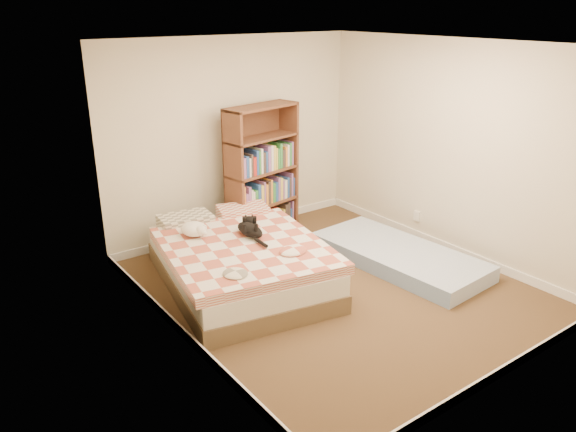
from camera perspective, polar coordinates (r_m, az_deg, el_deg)
room at (r=5.63m, az=4.99°, el=3.70°), size 3.51×4.01×2.51m
bed at (r=6.06m, az=-5.09°, el=-4.51°), size 1.87×2.38×0.57m
bookshelf at (r=7.24m, az=-2.73°, el=2.72°), size 1.08×0.53×1.69m
floor_mattress at (r=6.67m, az=11.18°, el=-4.01°), size 1.06×2.10×0.18m
black_cat at (r=6.02m, az=-4.03°, el=-1.31°), size 0.36×0.69×0.15m
white_dog at (r=6.07m, az=-9.40°, el=-1.31°), size 0.39×0.40×0.15m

